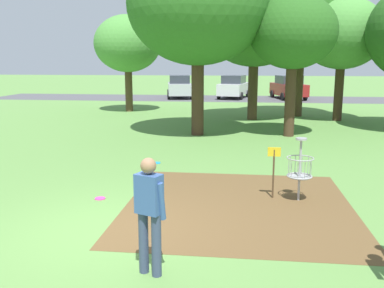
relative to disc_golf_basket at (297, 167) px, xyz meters
The scene contains 17 objects.
ground_plane 4.24m from the disc_golf_basket, 149.14° to the right, with size 160.00×160.00×0.00m, color #5B8942.
dirt_tee_pad 1.53m from the disc_golf_basket, 158.51° to the right, with size 4.73×4.97×0.01m, color brown.
disc_golf_basket is the anchor object (origin of this frame).
player_throwing 4.36m from the disc_golf_basket, 124.37° to the right, with size 0.50×0.45×1.71m.
frisbee_near_basket 4.82m from the disc_golf_basket, 141.19° to the left, with size 0.23×0.23×0.02m, color #1E93DB.
frisbee_by_tee 4.38m from the disc_golf_basket, behind, with size 0.24×0.24×0.02m, color #E53D99.
frisbee_far_left 4.25m from the disc_golf_basket, 153.40° to the left, with size 0.25×0.25×0.02m, color white.
tree_near_left 14.01m from the disc_golf_basket, 74.62° to the left, with size 4.08×4.08×6.04m.
tree_near_right 9.65m from the disc_golf_basket, 110.56° to the left, with size 5.55×5.55×7.52m.
tree_mid_center 17.95m from the disc_golf_basket, 116.83° to the left, with size 3.90×3.90×5.64m.
tree_mid_right 15.41m from the disc_golf_basket, 83.04° to the left, with size 5.58×5.58×7.54m.
tree_far_left 8.86m from the disc_golf_basket, 85.26° to the left, with size 3.40×3.40×5.55m.
tree_far_center 13.65m from the disc_golf_basket, 93.08° to the left, with size 5.37×5.37×7.26m.
parking_lot_strip 25.41m from the disc_golf_basket, 98.10° to the left, with size 36.00×6.00×0.01m, color #4C4C51.
parked_car_leftmost 26.13m from the disc_golf_basket, 104.06° to the left, with size 2.53×4.46×1.84m.
parked_car_center_left 25.67m from the disc_golf_basket, 94.35° to the left, with size 2.58×4.47×1.84m.
parked_car_center_right 25.53m from the disc_golf_basket, 84.63° to the left, with size 2.75×4.51×1.84m.
Camera 1 is at (2.38, -6.98, 3.01)m, focal length 39.74 mm.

